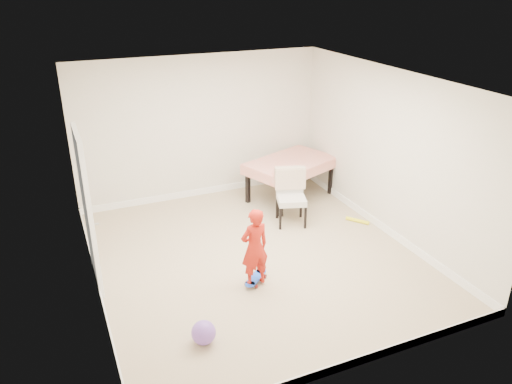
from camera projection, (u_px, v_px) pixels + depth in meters
name	position (u px, v px, depth m)	size (l,w,h in m)	color
ground	(255.00, 257.00, 7.39)	(5.00, 5.00, 0.00)	tan
ceiling	(255.00, 82.00, 6.35)	(4.50, 5.00, 0.04)	white
wall_back	(201.00, 128.00, 8.95)	(4.50, 0.04, 2.60)	beige
wall_front	(357.00, 263.00, 4.78)	(4.50, 0.04, 2.60)	beige
wall_left	(87.00, 202.00, 6.06)	(0.04, 5.00, 2.60)	beige
wall_right	(388.00, 154.00, 7.68)	(0.04, 5.00, 2.60)	beige
door	(88.00, 213.00, 6.43)	(0.10, 0.94, 2.11)	white
baseboard_back	(203.00, 191.00, 9.46)	(4.50, 0.02, 0.12)	white
baseboard_front	(348.00, 364.00, 5.28)	(4.50, 0.02, 0.12)	white
baseboard_left	(99.00, 288.00, 6.56)	(0.02, 5.00, 0.12)	white
baseboard_right	(380.00, 225.00, 8.18)	(0.02, 5.00, 0.12)	white
dining_table	(290.00, 179.00, 9.19)	(1.58, 1.00, 0.74)	#AA0F09
dining_chair	(291.00, 198.00, 8.20)	(0.51, 0.59, 0.93)	white
skateboard	(256.00, 279.00, 6.78)	(0.49, 0.18, 0.07)	blue
child	(255.00, 250.00, 6.49)	(0.40, 0.26, 1.10)	red
balloon	(204.00, 333.00, 5.62)	(0.28, 0.28, 0.28)	#7E52C4
foam_toy	(357.00, 221.00, 8.40)	(0.06, 0.06, 0.40)	#FBF61A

